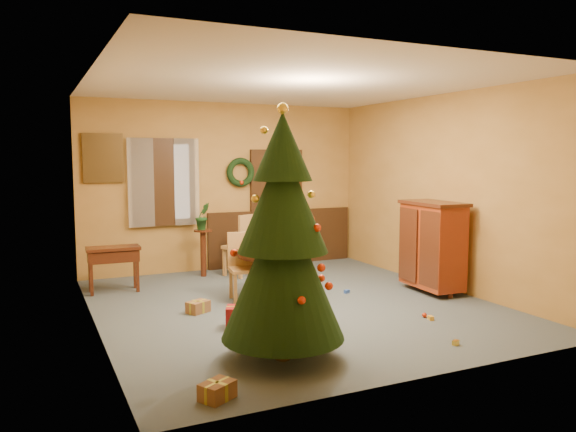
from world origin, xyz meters
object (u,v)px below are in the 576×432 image
christmas_tree (283,240)px  writing_desk (113,258)px  chair_near (243,264)px  dining_table (271,264)px  sideboard (432,244)px

christmas_tree → writing_desk: christmas_tree is taller
chair_near → writing_desk: chair_near is taller
dining_table → writing_desk: 2.34m
dining_table → christmas_tree: bearing=-110.3°
chair_near → christmas_tree: (-0.47, -2.36, 0.68)m
christmas_tree → sideboard: christmas_tree is taller
chair_near → sideboard: (2.64, -0.77, 0.21)m
christmas_tree → writing_desk: size_ratio=3.23×
chair_near → writing_desk: bearing=143.2°
christmas_tree → sideboard: (3.11, 1.59, -0.46)m
dining_table → chair_near: 0.38m
chair_near → christmas_tree: christmas_tree is taller
chair_near → christmas_tree: 2.50m
sideboard → christmas_tree: bearing=-153.0°
christmas_tree → sideboard: 3.53m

